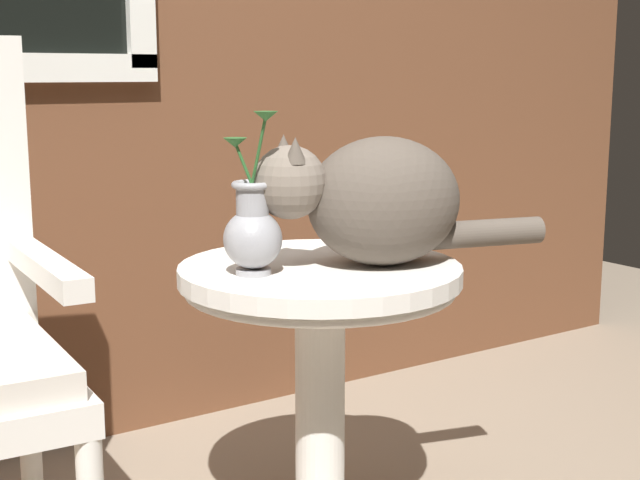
# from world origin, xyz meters

# --- Properties ---
(wicker_side_table) EXTENTS (0.56, 0.56, 0.60)m
(wicker_side_table) POSITION_xyz_m (0.14, 0.08, 0.42)
(wicker_side_table) COLOR silver
(wicker_side_table) RESTS_ON ground_plane
(cat) EXTENTS (0.60, 0.33, 0.26)m
(cat) POSITION_xyz_m (0.23, 0.02, 0.73)
(cat) COLOR brown
(cat) RESTS_ON wicker_side_table
(pewter_vase_with_ivy) EXTENTS (0.11, 0.13, 0.31)m
(pewter_vase_with_ivy) POSITION_xyz_m (-0.01, 0.08, 0.69)
(pewter_vase_with_ivy) COLOR #99999E
(pewter_vase_with_ivy) RESTS_ON wicker_side_table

